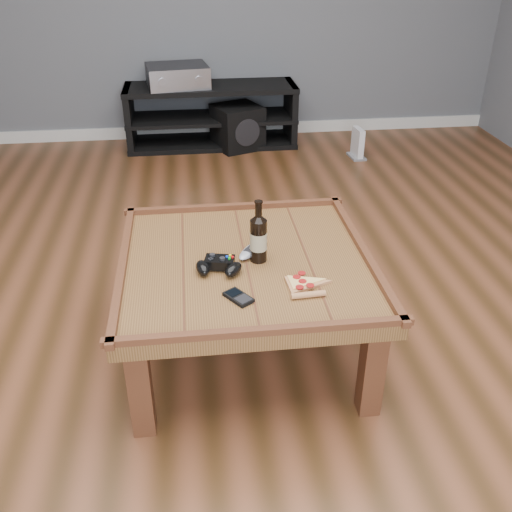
{
  "coord_description": "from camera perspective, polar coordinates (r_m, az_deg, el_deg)",
  "views": [
    {
      "loc": [
        -0.2,
        -1.96,
        1.6
      ],
      "look_at": [
        0.03,
        -0.09,
        0.52
      ],
      "focal_mm": 40.0,
      "sensor_mm": 36.0,
      "label": 1
    }
  ],
  "objects": [
    {
      "name": "remote_control",
      "position": [
        2.34,
        -0.28,
        0.72
      ],
      "size": [
        0.17,
        0.2,
        0.03
      ],
      "rotation": [
        0.0,
        0.0,
        -0.64
      ],
      "color": "#A2A6B0",
      "rests_on": "coffee_table"
    },
    {
      "name": "ground",
      "position": [
        2.54,
        -0.95,
        -9.19
      ],
      "size": [
        6.0,
        6.0,
        0.0
      ],
      "primitive_type": "plane",
      "color": "#3F2612",
      "rests_on": "ground"
    },
    {
      "name": "beer_bottle",
      "position": [
        2.23,
        0.25,
        1.9
      ],
      "size": [
        0.07,
        0.07,
        0.26
      ],
      "color": "black",
      "rests_on": "coffee_table"
    },
    {
      "name": "av_receiver",
      "position": [
        4.82,
        -7.85,
        17.43
      ],
      "size": [
        0.52,
        0.45,
        0.17
      ],
      "rotation": [
        0.0,
        0.0,
        0.13
      ],
      "color": "black",
      "rests_on": "media_console"
    },
    {
      "name": "game_controller",
      "position": [
        2.2,
        -3.75,
        -0.98
      ],
      "size": [
        0.2,
        0.15,
        0.05
      ],
      "rotation": [
        0.0,
        0.0,
        -0.22
      ],
      "color": "black",
      "rests_on": "coffee_table"
    },
    {
      "name": "baseboard",
      "position": [
        5.19,
        -4.54,
        12.43
      ],
      "size": [
        5.0,
        0.02,
        0.1
      ],
      "primitive_type": "cube",
      "color": "silver",
      "rests_on": "ground"
    },
    {
      "name": "smartphone",
      "position": [
        2.05,
        -1.76,
        -4.14
      ],
      "size": [
        0.11,
        0.13,
        0.02
      ],
      "rotation": [
        0.0,
        0.0,
        0.6
      ],
      "color": "black",
      "rests_on": "coffee_table"
    },
    {
      "name": "media_console",
      "position": [
        4.91,
        -4.48,
        13.78
      ],
      "size": [
        1.4,
        0.45,
        0.5
      ],
      "color": "black",
      "rests_on": "ground"
    },
    {
      "name": "subwoofer",
      "position": [
        4.85,
        -1.86,
        12.77
      ],
      "size": [
        0.46,
        0.46,
        0.35
      ],
      "rotation": [
        0.0,
        0.0,
        0.38
      ],
      "color": "black",
      "rests_on": "ground"
    },
    {
      "name": "pizza_slice",
      "position": [
        2.12,
        4.75,
        -2.9
      ],
      "size": [
        0.15,
        0.24,
        0.02
      ],
      "rotation": [
        0.0,
        0.0,
        0.06
      ],
      "color": "tan",
      "rests_on": "coffee_table"
    },
    {
      "name": "coffee_table",
      "position": [
        2.32,
        -1.03,
        -1.67
      ],
      "size": [
        1.03,
        1.03,
        0.48
      ],
      "color": "#533417",
      "rests_on": "ground"
    },
    {
      "name": "game_console",
      "position": [
        4.7,
        10.11,
        10.92
      ],
      "size": [
        0.12,
        0.2,
        0.24
      ],
      "rotation": [
        0.0,
        0.0,
        0.09
      ],
      "color": "slate",
      "rests_on": "ground"
    }
  ]
}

